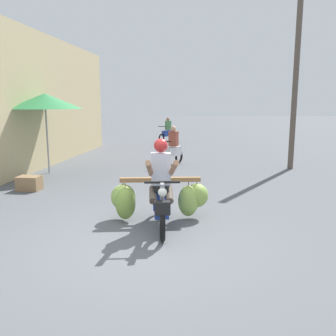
% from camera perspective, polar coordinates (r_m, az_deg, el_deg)
% --- Properties ---
extents(ground_plane, '(120.00, 120.00, 0.00)m').
position_cam_1_polar(ground_plane, '(5.71, -4.78, -12.08)').
color(ground_plane, '#56595E').
extents(motorbike_main_loaded, '(1.96, 1.81, 1.58)m').
position_cam_1_polar(motorbike_main_loaded, '(6.52, -1.42, -4.40)').
color(motorbike_main_loaded, black).
rests_on(motorbike_main_loaded, ground).
extents(motorbike_distant_ahead_left, '(0.86, 1.48, 1.40)m').
position_cam_1_polar(motorbike_distant_ahead_left, '(20.29, -0.05, 5.80)').
color(motorbike_distant_ahead_left, black).
rests_on(motorbike_distant_ahead_left, ground).
extents(motorbike_distant_ahead_right, '(0.76, 1.54, 1.40)m').
position_cam_1_polar(motorbike_distant_ahead_right, '(12.53, 0.78, 2.98)').
color(motorbike_distant_ahead_right, black).
rests_on(motorbike_distant_ahead_right, ground).
extents(shopfront_building, '(4.03, 9.29, 4.49)m').
position_cam_1_polar(shopfront_building, '(15.14, -23.62, 9.76)').
color(shopfront_building, tan).
rests_on(shopfront_building, ground).
extents(market_umbrella_near_shop, '(2.25, 2.25, 2.48)m').
position_cam_1_polar(market_umbrella_near_shop, '(11.66, -19.17, 10.11)').
color(market_umbrella_near_shop, '#99999E').
rests_on(market_umbrella_near_shop, ground).
extents(produce_crate, '(0.56, 0.40, 0.36)m').
position_cam_1_polar(produce_crate, '(9.66, -21.41, -2.29)').
color(produce_crate, olive).
rests_on(produce_crate, ground).
extents(utility_pole, '(0.18, 0.18, 5.80)m').
position_cam_1_polar(utility_pole, '(12.51, 19.83, 13.06)').
color(utility_pole, brown).
rests_on(utility_pole, ground).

